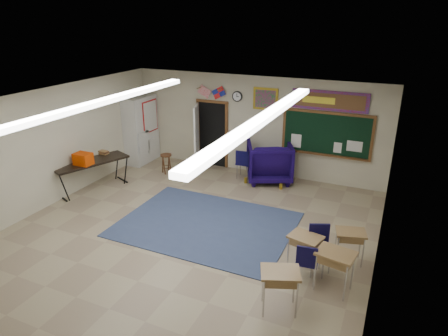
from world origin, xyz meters
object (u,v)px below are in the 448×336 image
at_px(student_desk_front_right, 349,245).
at_px(wingback_armchair, 269,161).
at_px(folding_table, 92,174).
at_px(wooden_stool, 166,163).
at_px(student_desk_front_left, 304,251).

bearing_deg(student_desk_front_right, wingback_armchair, 114.32).
height_order(wingback_armchair, folding_table, wingback_armchair).
bearing_deg(wingback_armchair, folding_table, 7.50).
bearing_deg(student_desk_front_right, wooden_stool, 140.92).
bearing_deg(folding_table, student_desk_front_right, 16.71).
relative_size(student_desk_front_right, wooden_stool, 1.13).
bearing_deg(student_desk_front_left, wingback_armchair, 131.02).
distance_m(student_desk_front_right, wooden_stool, 6.45).
bearing_deg(wingback_armchair, student_desk_front_left, 92.44).
bearing_deg(wingback_armchair, wooden_stool, -10.39).
bearing_deg(student_desk_front_left, folding_table, -177.40).
bearing_deg(wooden_stool, student_desk_front_right, -23.87).
xyz_separation_m(student_desk_front_left, student_desk_front_right, (0.76, 0.60, -0.02)).
xyz_separation_m(wingback_armchair, wooden_stool, (-3.10, -0.79, -0.28)).
bearing_deg(student_desk_front_left, student_desk_front_right, 52.48).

